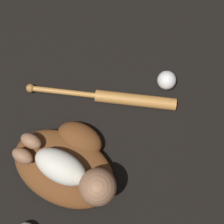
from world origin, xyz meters
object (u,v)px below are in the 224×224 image
baby_figure (75,174)px  baseball_glove (67,163)px  baseball (167,80)px  baseball_bat (121,98)px

baby_figure → baseball_glove: bearing=179.4°
baby_figure → baseball: baby_figure is taller
baseball → baby_figure: bearing=-85.2°
baseball_bat → baseball: size_ratio=6.23×
baseball_glove → baseball_bat: size_ratio=1.00×
baby_figure → baseball_bat: (-0.10, 0.30, -0.11)m
baseball_bat → baseball_glove: bearing=-80.8°
baseball → baseball_bat: bearing=-111.1°
baseball_glove → baby_figure: size_ratio=1.18×
baseball_bat → baseball: 0.18m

